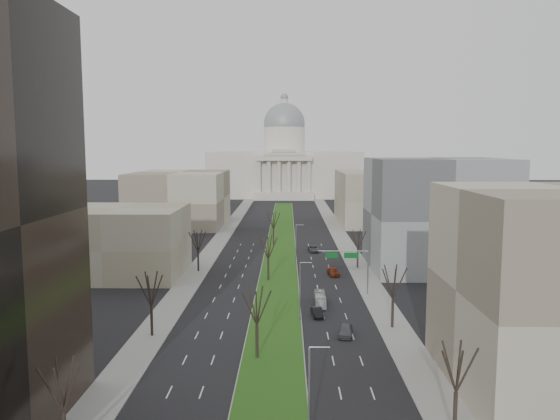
# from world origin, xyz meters

# --- Properties ---
(ground) EXTENTS (600.00, 600.00, 0.00)m
(ground) POSITION_xyz_m (0.00, 120.00, 0.00)
(ground) COLOR black
(ground) RESTS_ON ground
(median) EXTENTS (8.00, 222.03, 0.20)m
(median) POSITION_xyz_m (0.00, 118.99, 0.10)
(median) COLOR #999993
(median) RESTS_ON ground
(sidewalk_left) EXTENTS (5.00, 330.00, 0.15)m
(sidewalk_left) POSITION_xyz_m (-17.50, 95.00, 0.07)
(sidewalk_left) COLOR gray
(sidewalk_left) RESTS_ON ground
(sidewalk_right) EXTENTS (5.00, 330.00, 0.15)m
(sidewalk_right) POSITION_xyz_m (17.50, 95.00, 0.07)
(sidewalk_right) COLOR gray
(sidewalk_right) RESTS_ON ground
(capitol) EXTENTS (80.00, 46.00, 55.00)m
(capitol) POSITION_xyz_m (0.00, 269.59, 16.31)
(capitol) COLOR beige
(capitol) RESTS_ON ground
(building_beige_left) EXTENTS (26.00, 22.00, 14.00)m
(building_beige_left) POSITION_xyz_m (-33.00, 85.00, 7.00)
(building_beige_left) COLOR tan
(building_beige_left) RESTS_ON ground
(building_grey_right) EXTENTS (28.00, 26.00, 24.00)m
(building_grey_right) POSITION_xyz_m (34.00, 92.00, 12.00)
(building_grey_right) COLOR #5C5E61
(building_grey_right) RESTS_ON ground
(building_far_left) EXTENTS (30.00, 40.00, 18.00)m
(building_far_left) POSITION_xyz_m (-35.00, 160.00, 9.00)
(building_far_left) COLOR gray
(building_far_left) RESTS_ON ground
(building_far_right) EXTENTS (30.00, 40.00, 18.00)m
(building_far_right) POSITION_xyz_m (35.00, 165.00, 9.00)
(building_far_right) COLOR tan
(building_far_right) RESTS_ON ground
(tree_left_near) EXTENTS (5.10, 5.10, 9.18)m
(tree_left_near) POSITION_xyz_m (-17.20, 18.00, 6.61)
(tree_left_near) COLOR black
(tree_left_near) RESTS_ON ground
(tree_left_mid) EXTENTS (5.40, 5.40, 9.72)m
(tree_left_mid) POSITION_xyz_m (-17.20, 48.00, 7.00)
(tree_left_mid) COLOR black
(tree_left_mid) RESTS_ON ground
(tree_left_far) EXTENTS (5.28, 5.28, 9.50)m
(tree_left_far) POSITION_xyz_m (-17.20, 88.00, 6.84)
(tree_left_far) COLOR black
(tree_left_far) RESTS_ON ground
(tree_right_near) EXTENTS (5.16, 5.16, 9.29)m
(tree_right_near) POSITION_xyz_m (17.20, 22.00, 6.69)
(tree_right_near) COLOR black
(tree_right_near) RESTS_ON ground
(tree_right_mid) EXTENTS (5.52, 5.52, 9.94)m
(tree_right_mid) POSITION_xyz_m (17.20, 52.00, 7.16)
(tree_right_mid) COLOR black
(tree_right_mid) RESTS_ON ground
(tree_right_far) EXTENTS (5.04, 5.04, 9.07)m
(tree_right_far) POSITION_xyz_m (17.20, 92.00, 6.53)
(tree_right_far) COLOR black
(tree_right_far) RESTS_ON ground
(tree_median_a) EXTENTS (5.40, 5.40, 9.72)m
(tree_median_a) POSITION_xyz_m (-2.00, 40.00, 7.00)
(tree_median_a) COLOR black
(tree_median_a) RESTS_ON ground
(tree_median_b) EXTENTS (5.40, 5.40, 9.72)m
(tree_median_b) POSITION_xyz_m (-2.00, 80.00, 7.00)
(tree_median_b) COLOR black
(tree_median_b) RESTS_ON ground
(tree_median_c) EXTENTS (5.40, 5.40, 9.72)m
(tree_median_c) POSITION_xyz_m (-2.00, 120.00, 7.00)
(tree_median_c) COLOR black
(tree_median_c) RESTS_ON ground
(streetlamp_median_a) EXTENTS (1.90, 0.20, 9.16)m
(streetlamp_median_a) POSITION_xyz_m (3.76, 20.00, 4.81)
(streetlamp_median_a) COLOR gray
(streetlamp_median_a) RESTS_ON ground
(streetlamp_median_b) EXTENTS (1.90, 0.20, 9.16)m
(streetlamp_median_b) POSITION_xyz_m (3.76, 55.00, 4.81)
(streetlamp_median_b) COLOR gray
(streetlamp_median_b) RESTS_ON ground
(streetlamp_median_c) EXTENTS (1.90, 0.20, 9.16)m
(streetlamp_median_c) POSITION_xyz_m (3.76, 95.00, 4.81)
(streetlamp_median_c) COLOR gray
(streetlamp_median_c) RESTS_ON ground
(mast_arm_signs) EXTENTS (9.12, 0.24, 8.09)m
(mast_arm_signs) POSITION_xyz_m (13.49, 70.03, 6.11)
(mast_arm_signs) COLOR gray
(mast_arm_signs) RESTS_ON ground
(car_grey_near) EXTENTS (2.58, 4.84, 1.57)m
(car_grey_near) POSITION_xyz_m (10.03, 48.60, 0.78)
(car_grey_near) COLOR #4B4E52
(car_grey_near) RESTS_ON ground
(car_black) EXTENTS (1.98, 4.37, 1.39)m
(car_black) POSITION_xyz_m (6.45, 57.27, 0.70)
(car_black) COLOR black
(car_black) RESTS_ON ground
(car_red) EXTENTS (2.58, 5.26, 1.47)m
(car_red) POSITION_xyz_m (11.30, 85.10, 0.74)
(car_red) COLOR #61230D
(car_red) RESTS_ON ground
(car_grey_far) EXTENTS (2.90, 5.45, 1.46)m
(car_grey_far) POSITION_xyz_m (8.47, 110.79, 0.73)
(car_grey_far) COLOR #414348
(car_grey_far) RESTS_ON ground
(box_van) EXTENTS (1.81, 7.30, 2.03)m
(box_van) POSITION_xyz_m (7.33, 63.62, 1.01)
(box_van) COLOR silver
(box_van) RESTS_ON ground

